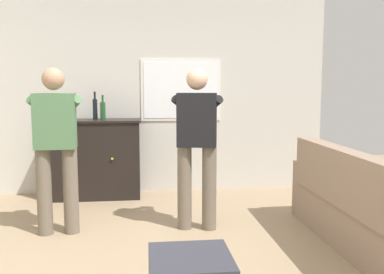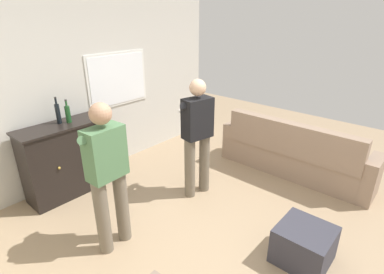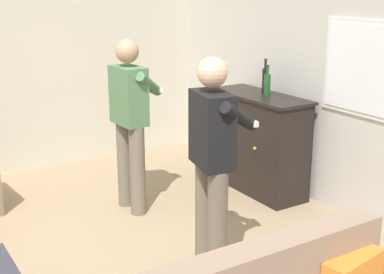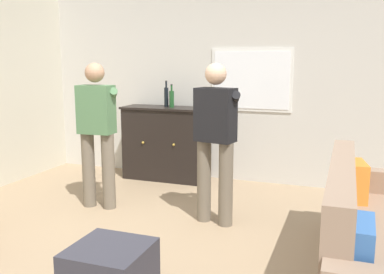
% 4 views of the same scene
% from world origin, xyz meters
% --- Properties ---
extents(ground, '(10.40, 10.40, 0.00)m').
position_xyz_m(ground, '(0.00, 0.00, 0.00)').
color(ground, '#9E8466').
extents(wall_back_with_window, '(5.20, 0.15, 2.80)m').
position_xyz_m(wall_back_with_window, '(0.01, 2.66, 1.40)').
color(wall_back_with_window, beige).
rests_on(wall_back_with_window, ground).
extents(couch, '(0.57, 2.43, 0.93)m').
position_xyz_m(couch, '(1.95, 0.08, 0.35)').
color(couch, gray).
rests_on(couch, ground).
extents(sideboard_cabinet, '(1.21, 0.49, 1.05)m').
position_xyz_m(sideboard_cabinet, '(-0.65, 2.30, 0.53)').
color(sideboard_cabinet, black).
rests_on(sideboard_cabinet, ground).
extents(bottle_wine_green, '(0.07, 0.07, 0.32)m').
position_xyz_m(bottle_wine_green, '(-0.54, 2.30, 1.18)').
color(bottle_wine_green, '#1E4C23').
rests_on(bottle_wine_green, sideboard_cabinet).
extents(bottle_liquor_amber, '(0.06, 0.06, 0.37)m').
position_xyz_m(bottle_liquor_amber, '(-0.65, 2.35, 1.20)').
color(bottle_liquor_amber, black).
rests_on(bottle_liquor_amber, sideboard_cabinet).
extents(person_standing_left, '(0.56, 0.48, 1.68)m').
position_xyz_m(person_standing_left, '(-0.89, 0.91, 0.94)').
color(person_standing_left, '#6B6051').
rests_on(person_standing_left, ground).
extents(person_standing_right, '(0.55, 0.51, 1.68)m').
position_xyz_m(person_standing_right, '(0.54, 0.90, 0.94)').
color(person_standing_right, '#6B6051').
rests_on(person_standing_right, ground).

